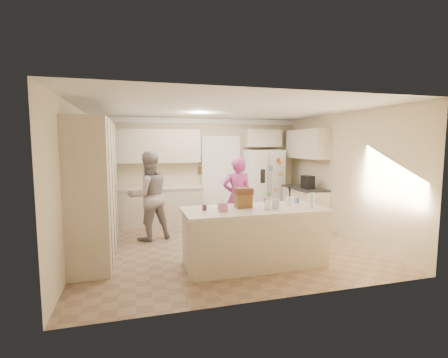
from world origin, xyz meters
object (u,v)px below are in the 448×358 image
object	(u,v)px
utensil_crock	(290,201)
dollhouse_body	(243,201)
teen_girl	(237,197)
refrigerator	(263,184)
teen_boy	(149,196)
coffee_maker	(308,182)
tissue_box	(223,207)
island_base	(254,238)

from	to	relation	value
utensil_crock	dollhouse_body	size ratio (longest dim) A/B	0.58
utensil_crock	teen_girl	distance (m)	1.62
refrigerator	teen_boy	world-z (taller)	teen_boy
coffee_maker	utensil_crock	xyz separation A→B (m)	(-1.40, -1.85, -0.07)
tissue_box	teen_girl	bearing A→B (deg)	65.37
island_base	dollhouse_body	world-z (taller)	dollhouse_body
teen_girl	utensil_crock	bearing A→B (deg)	114.76
refrigerator	teen_boy	xyz separation A→B (m)	(-3.00, -1.22, 0.00)
tissue_box	teen_boy	bearing A→B (deg)	117.08
island_base	utensil_crock	xyz separation A→B (m)	(0.65, 0.05, 0.56)
utensil_crock	teen_girl	xyz separation A→B (m)	(-0.42, 1.56, -0.16)
dollhouse_body	coffee_maker	bearing A→B (deg)	39.29
refrigerator	utensil_crock	world-z (taller)	refrigerator
teen_girl	island_base	bearing A→B (deg)	91.52
teen_boy	refrigerator	bearing A→B (deg)	-175.67
utensil_crock	teen_girl	size ratio (longest dim) A/B	0.09
refrigerator	tissue_box	distance (m)	3.77
coffee_maker	teen_girl	xyz separation A→B (m)	(-1.82, -0.29, -0.23)
teen_boy	tissue_box	bearing A→B (deg)	99.32
utensil_crock	tissue_box	world-z (taller)	utensil_crock
coffee_maker	tissue_box	distance (m)	3.28
dollhouse_body	refrigerator	bearing A→B (deg)	62.17
tissue_box	teen_girl	xyz separation A→B (m)	(0.78, 1.71, -0.16)
teen_girl	dollhouse_body	bearing A→B (deg)	85.52
dollhouse_body	teen_girl	world-z (taller)	teen_girl
teen_girl	tissue_box	bearing A→B (deg)	75.14
teen_boy	teen_girl	size ratio (longest dim) A/B	1.08
island_base	teen_girl	xyz separation A→B (m)	(0.23, 1.61, 0.40)
island_base	tissue_box	size ratio (longest dim) A/B	15.71
refrigerator	tissue_box	world-z (taller)	refrigerator
refrigerator	dollhouse_body	world-z (taller)	refrigerator
coffee_maker	dollhouse_body	bearing A→B (deg)	-140.71
refrigerator	island_base	xyz separation A→B (m)	(-1.44, -3.11, -0.46)
utensil_crock	teen_boy	bearing A→B (deg)	140.33
teen_boy	utensil_crock	bearing A→B (deg)	122.57
coffee_maker	teen_girl	world-z (taller)	teen_girl
dollhouse_body	tissue_box	bearing A→B (deg)	-153.43
coffee_maker	teen_boy	bearing A→B (deg)	-179.82
utensil_crock	refrigerator	bearing A→B (deg)	75.55
coffee_maker	tissue_box	world-z (taller)	coffee_maker
utensil_crock	tissue_box	xyz separation A→B (m)	(-1.20, -0.15, -0.00)
teen_boy	dollhouse_body	bearing A→B (deg)	110.63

